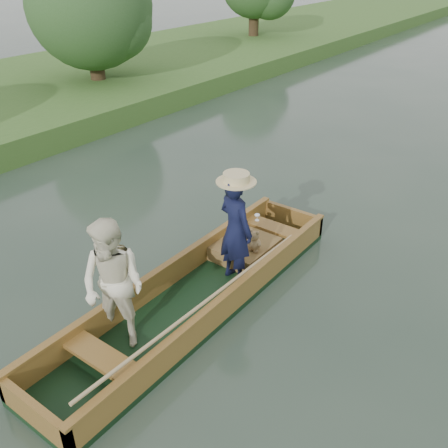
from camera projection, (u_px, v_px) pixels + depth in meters
The scene contains 3 objects.
ground at pixel (197, 304), 6.63m from camera, with size 120.00×120.00×0.00m, color #283D30.
trees_far at pixel (404, 31), 11.04m from camera, with size 22.56×17.49×4.44m.
punt at pixel (183, 275), 6.27m from camera, with size 1.23×5.00×1.68m.
Camera 1 is at (3.42, -4.00, 4.18)m, focal length 40.00 mm.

